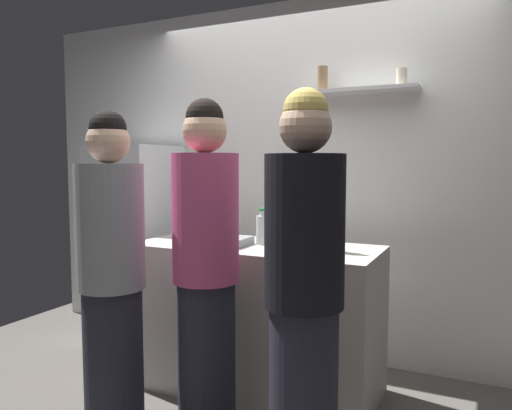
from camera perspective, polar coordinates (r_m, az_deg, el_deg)
name	(u,v)px	position (r m, az deg, el deg)	size (l,w,h in m)	color
back_wall_assembly	(313,180)	(3.62, 6.73, 2.92)	(4.80, 0.32, 2.60)	white
refrigerator	(136,245)	(3.98, -13.88, -4.58)	(0.56, 0.60, 1.56)	silver
counter	(256,317)	(3.14, 0.00, -13.00)	(1.52, 0.66, 0.92)	#B7B2A8
baking_pan	(222,241)	(3.06, -4.01, -4.18)	(0.34, 0.24, 0.05)	gray
utensil_holder	(201,227)	(3.50, -6.45, -2.55)	(0.11, 0.11, 0.22)	#B2B2B7
wine_bottle_green_glass	(333,230)	(2.82, 8.98, -2.90)	(0.08, 0.08, 0.33)	#19471E
wine_bottle_dark_glass	(231,222)	(3.37, -2.92, -1.97)	(0.06, 0.06, 0.28)	black
water_bottle_plastic	(263,229)	(3.05, 0.84, -2.77)	(0.09, 0.09, 0.23)	silver
person_blonde	(304,295)	(2.12, 5.63, -10.46)	(0.34, 0.34, 1.74)	#262633
person_grey_hoodie	(112,280)	(2.60, -16.52, -8.39)	(0.34, 0.34, 1.69)	#262633
person_pink_top	(206,272)	(2.53, -5.87, -7.75)	(0.34, 0.34, 1.75)	#262633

